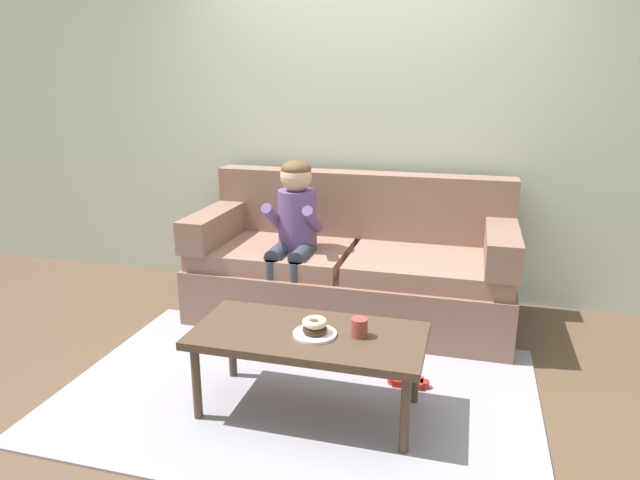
{
  "coord_description": "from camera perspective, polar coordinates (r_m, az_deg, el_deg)",
  "views": [
    {
      "loc": [
        0.81,
        -2.78,
        1.62
      ],
      "look_at": [
        -0.07,
        0.45,
        0.65
      ],
      "focal_mm": 31.67,
      "sensor_mm": 36.0,
      "label": 1
    }
  ],
  "objects": [
    {
      "name": "ground",
      "position": [
        3.32,
        -0.9,
        -13.06
      ],
      "size": [
        10.0,
        10.0,
        0.0
      ],
      "primitive_type": "plane",
      "color": "brown"
    },
    {
      "name": "area_rug",
      "position": [
        3.11,
        -2.22,
        -15.13
      ],
      "size": [
        2.47,
        1.62,
        0.01
      ],
      "primitive_type": "cube",
      "color": "#9993A3",
      "rests_on": "ground"
    },
    {
      "name": "donut",
      "position": [
        2.72,
        -0.53,
        -8.99
      ],
      "size": [
        0.13,
        0.13,
        0.04
      ],
      "primitive_type": "torus",
      "rotation": [
        0.0,
        0.0,
        0.06
      ],
      "color": "#422619",
      "rests_on": "plate"
    },
    {
      "name": "mug",
      "position": [
        2.71,
        3.99,
        -8.82
      ],
      "size": [
        0.08,
        0.08,
        0.09
      ],
      "primitive_type": "cylinder",
      "color": "#993D38",
      "rests_on": "coffee_table"
    },
    {
      "name": "person_child",
      "position": [
        3.72,
        -2.64,
        1.36
      ],
      "size": [
        0.34,
        0.58,
        1.1
      ],
      "color": "#664C84",
      "rests_on": "ground"
    },
    {
      "name": "toy_controller",
      "position": [
        3.19,
        8.9,
        -14.09
      ],
      "size": [
        0.23,
        0.09,
        0.05
      ],
      "rotation": [
        0.0,
        0.0,
        0.07
      ],
      "color": "red",
      "rests_on": "ground"
    },
    {
      "name": "donut_second",
      "position": [
        2.7,
        -0.53,
        -8.3
      ],
      "size": [
        0.13,
        0.13,
        0.04
      ],
      "primitive_type": "torus",
      "rotation": [
        0.0,
        0.0,
        3.09
      ],
      "color": "beige",
      "rests_on": "donut"
    },
    {
      "name": "coffee_table",
      "position": [
        2.78,
        -1.19,
        -10.1
      ],
      "size": [
        1.12,
        0.54,
        0.43
      ],
      "color": "#4C3828",
      "rests_on": "ground"
    },
    {
      "name": "couch",
      "position": [
        3.92,
        3.23,
        -2.81
      ],
      "size": [
        2.14,
        0.9,
        0.97
      ],
      "color": "#846051",
      "rests_on": "ground"
    },
    {
      "name": "plate",
      "position": [
        2.73,
        -0.53,
        -9.47
      ],
      "size": [
        0.21,
        0.21,
        0.01
      ],
      "primitive_type": "cylinder",
      "color": "white",
      "rests_on": "coffee_table"
    },
    {
      "name": "wall_back",
      "position": [
        4.26,
        4.37,
        13.16
      ],
      "size": [
        8.0,
        0.1,
        2.8
      ],
      "primitive_type": "cube",
      "color": "beige",
      "rests_on": "ground"
    }
  ]
}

